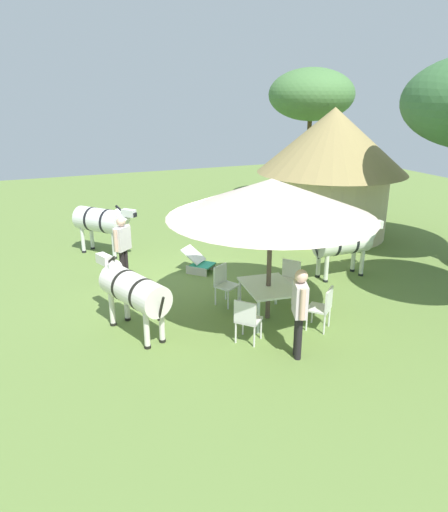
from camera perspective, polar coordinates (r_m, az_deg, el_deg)
The scene contains 15 objects.
ground_plane at distance 11.77m, azimuth -2.44°, elevation -3.63°, with size 36.00×36.00×0.00m, color olive.
thatched_hut at distance 15.89m, azimuth 12.82°, elevation 10.60°, with size 4.79×4.79×4.12m.
shade_umbrella at distance 9.36m, azimuth 5.74°, elevation 6.96°, with size 4.18×4.18×2.98m.
patio_dining_table at distance 9.95m, azimuth 5.37°, elevation -3.99°, with size 1.38×1.11×0.74m.
patio_chair_east_end at distance 9.01m, azimuth 2.80°, elevation -7.49°, with size 0.61×0.61×0.90m.
patio_chair_west_end at distance 9.69m, azimuth 11.87°, elevation -5.90°, with size 0.61×0.61×0.90m.
patio_chair_near_lawn at distance 11.01m, azimuth 7.89°, elevation -2.52°, with size 0.61×0.60×0.90m.
patio_chair_near_hut at distance 10.63m, azimuth -0.01°, elevation -3.15°, with size 0.58×0.59×0.90m.
guest_beside_umbrella at distance 8.43m, azimuth 9.11°, elevation -5.94°, with size 0.57×0.36×1.69m.
standing_watcher at distance 11.98m, azimuth -12.14°, elevation 1.50°, with size 0.46×0.48×1.68m.
striped_lounge_chair at distance 12.61m, azimuth -3.04°, elevation -0.80°, with size 0.94×0.93×0.64m.
zebra_nearest_camera at distance 9.37m, azimuth -10.95°, elevation -4.01°, with size 2.22×1.15×1.46m.
zebra_by_umbrella at distance 12.45m, azimuth 14.26°, elevation 1.65°, with size 0.66×2.13×1.47m.
zebra_toward_hut at distance 14.21m, azimuth -14.49°, elevation 4.11°, with size 1.85×1.64×1.55m.
acacia_tree_left_background at distance 20.15m, azimuth 10.49°, elevation 18.57°, with size 3.41×3.41×5.48m.
Camera 1 is at (10.20, -3.69, 4.57)m, focal length 33.16 mm.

